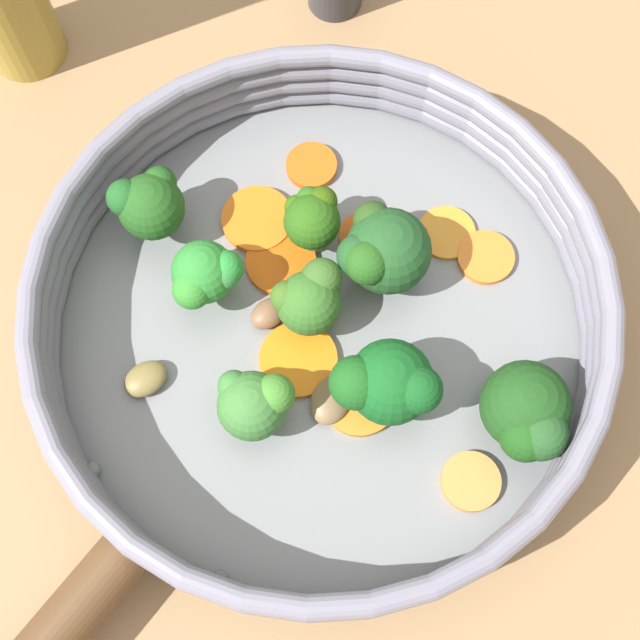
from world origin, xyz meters
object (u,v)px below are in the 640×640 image
carrot_slice_7 (365,236)px  broccoli_floret_3 (310,297)px  broccoli_floret_5 (206,275)px  carrot_slice_1 (360,399)px  broccoli_floret_0 (385,386)px  mushroom_piece_1 (145,379)px  carrot_slice_0 (446,233)px  carrot_slice_5 (486,257)px  broccoli_floret_1 (254,403)px  mushroom_piece_0 (268,314)px  mushroom_piece_2 (331,400)px  skillet (320,333)px  carrot_slice_6 (311,166)px  broccoli_floret_7 (312,218)px  broccoli_floret_2 (149,204)px  carrot_slice_4 (471,481)px  broccoli_floret_4 (527,414)px  carrot_slice_2 (281,262)px  carrot_slice_3 (298,360)px  carrot_slice_8 (257,220)px  broccoli_floret_6 (381,249)px

carrot_slice_7 → broccoli_floret_3: broccoli_floret_3 is taller
broccoli_floret_5 → carrot_slice_1: bearing=10.1°
broccoli_floret_0 → mushroom_piece_1: 0.13m
carrot_slice_0 → mushroom_piece_1: size_ratio=1.35×
carrot_slice_5 → mushroom_piece_1: 0.20m
carrot_slice_0 → broccoli_floret_1: (0.01, -0.15, 0.02)m
mushroom_piece_0 → mushroom_piece_2: size_ratio=0.75×
skillet → mushroom_piece_2: 0.04m
carrot_slice_6 → broccoli_floret_7: (0.03, -0.03, 0.03)m
carrot_slice_5 → broccoli_floret_0: bearing=-79.0°
carrot_slice_0 → mushroom_piece_0: (-0.03, -0.11, 0.00)m
broccoli_floret_2 → broccoli_floret_7: (0.07, 0.06, -0.00)m
carrot_slice_4 → broccoli_floret_7: size_ratio=0.71×
carrot_slice_0 → broccoli_floret_2: bearing=-134.1°
broccoli_floret_3 → broccoli_floret_4: bearing=16.8°
broccoli_floret_4 → broccoli_floret_5: 0.18m
carrot_slice_1 → mushroom_piece_0: bearing=-176.4°
carrot_slice_2 → broccoli_floret_4: broccoli_floret_4 is taller
carrot_slice_7 → mushroom_piece_1: bearing=-97.1°
carrot_slice_0 → mushroom_piece_2: (0.03, -0.12, 0.00)m
carrot_slice_3 → carrot_slice_8: carrot_slice_8 is taller
broccoli_floret_5 → broccoli_floret_2: bearing=176.3°
carrot_slice_1 → carrot_slice_7: bearing=134.7°
carrot_slice_4 → carrot_slice_8: (-0.19, 0.02, 0.00)m
carrot_slice_5 → broccoli_floret_1: 0.16m
carrot_slice_4 → broccoli_floret_1: 0.12m
broccoli_floret_6 → broccoli_floret_1: bearing=-81.3°
carrot_slice_0 → broccoli_floret_7: 0.08m
carrot_slice_1 → carrot_slice_3: (-0.04, -0.01, -0.00)m
mushroom_piece_1 → carrot_slice_6: bearing=103.1°
broccoli_floret_1 → broccoli_floret_2: size_ratio=0.87×
broccoli_floret_0 → broccoli_floret_3: broccoli_floret_0 is taller
carrot_slice_5 → broccoli_floret_1: broccoli_floret_1 is taller
carrot_slice_8 → broccoli_floret_0: bearing=-9.8°
broccoli_floret_5 → broccoli_floret_1: bearing=-21.6°
skillet → carrot_slice_5: 0.10m
carrot_slice_5 → broccoli_floret_3: (-0.04, -0.10, 0.02)m
broccoli_floret_4 → carrot_slice_4: bearing=-84.0°
broccoli_floret_3 → mushroom_piece_2: (0.05, -0.03, -0.02)m
carrot_slice_5 → mushroom_piece_0: mushroom_piece_0 is taller
carrot_slice_3 → broccoli_floret_7: (-0.05, 0.06, 0.03)m
carrot_slice_3 → carrot_slice_2: bearing=147.4°
carrot_slice_0 → broccoli_floret_0: size_ratio=0.64×
skillet → mushroom_piece_2: (0.03, -0.02, 0.01)m
broccoli_floret_4 → carrot_slice_3: bearing=-150.2°
broccoli_floret_2 → broccoli_floret_5: bearing=-3.7°
carrot_slice_4 → broccoli_floret_2: broccoli_floret_2 is taller
carrot_slice_5 → carrot_slice_6: 0.12m
carrot_slice_5 → broccoli_floret_3: broccoli_floret_3 is taller
carrot_slice_6 → carrot_slice_7: bearing=-8.8°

